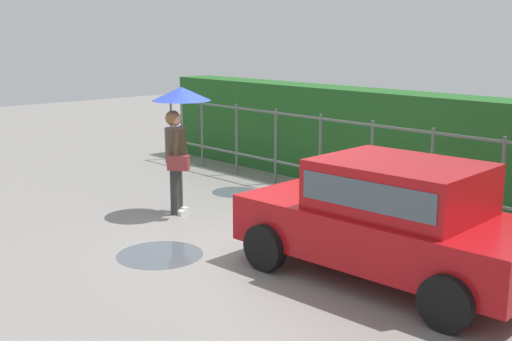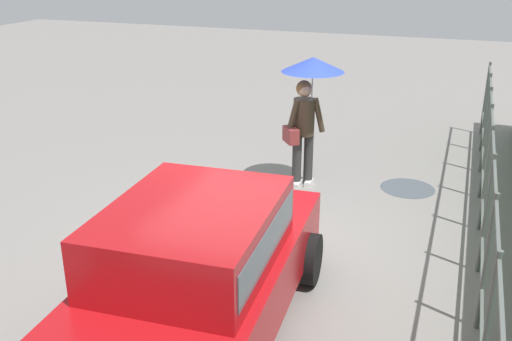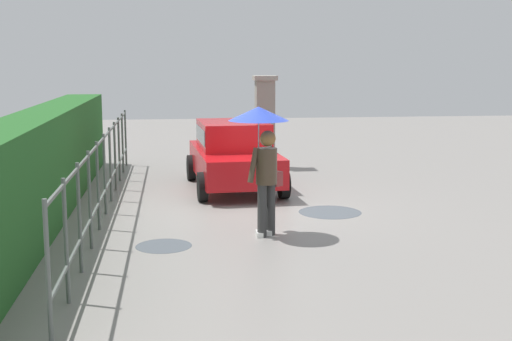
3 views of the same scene
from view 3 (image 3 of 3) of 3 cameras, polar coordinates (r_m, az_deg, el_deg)
name	(u,v)px [view 3 (image 3 of 3)]	position (r m, az deg, el deg)	size (l,w,h in m)	color
ground_plane	(246,208)	(13.24, -0.81, -3.12)	(40.00, 40.00, 0.00)	gray
car	(234,152)	(15.11, -1.88, 1.52)	(3.82, 2.05, 1.48)	#B71116
pedestrian	(262,141)	(10.90, 0.52, 2.52)	(0.96, 0.96, 2.10)	#333333
gate_pillar	(265,121)	(17.92, 0.74, 4.16)	(0.60, 0.60, 2.42)	gray
fence_section	(105,170)	(12.85, -12.53, 0.02)	(11.85, 0.05, 1.50)	#59605B
hedge_row	(43,165)	(12.99, -17.37, 0.47)	(12.80, 0.90, 1.90)	#235B23
puddle_near	(330,212)	(12.93, 6.20, -3.47)	(1.18, 1.18, 0.00)	#4C545B
puddle_far	(164,246)	(10.67, -7.71, -6.26)	(0.87, 0.87, 0.00)	#4C545B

